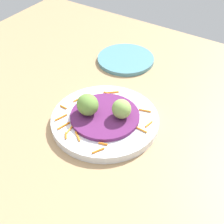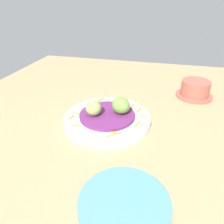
% 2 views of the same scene
% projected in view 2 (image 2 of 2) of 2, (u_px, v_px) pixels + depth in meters
% --- Properties ---
extents(table_surface, '(1.10, 1.10, 0.02)m').
position_uv_depth(table_surface, '(123.00, 117.00, 0.63)').
color(table_surface, tan).
rests_on(table_surface, ground).
extents(main_plate, '(0.24, 0.24, 0.02)m').
position_uv_depth(main_plate, '(107.00, 119.00, 0.59)').
color(main_plate, silver).
rests_on(main_plate, table_surface).
extents(cabbage_bed, '(0.15, 0.15, 0.01)m').
position_uv_depth(cabbage_bed, '(107.00, 115.00, 0.58)').
color(cabbage_bed, '#60235B').
rests_on(cabbage_bed, main_plate).
extents(carrot_garnish, '(0.21, 0.20, 0.00)m').
position_uv_depth(carrot_garnish, '(113.00, 113.00, 0.59)').
color(carrot_garnish, orange).
rests_on(carrot_garnish, main_plate).
extents(guac_scoop_left, '(0.07, 0.07, 0.05)m').
position_uv_depth(guac_scoop_left, '(120.00, 105.00, 0.57)').
color(guac_scoop_left, olive).
rests_on(guac_scoop_left, cabbage_bed).
extents(guac_scoop_center, '(0.06, 0.06, 0.04)m').
position_uv_depth(guac_scoop_center, '(94.00, 108.00, 0.56)').
color(guac_scoop_center, '#84A851').
rests_on(guac_scoop_center, cabbage_bed).
extents(side_plate_small, '(0.16, 0.16, 0.01)m').
position_uv_depth(side_plate_small, '(124.00, 203.00, 0.36)').
color(side_plate_small, teal).
rests_on(side_plate_small, table_surface).
extents(terracotta_bowl, '(0.12, 0.12, 0.06)m').
position_uv_depth(terracotta_bowl, '(195.00, 90.00, 0.72)').
color(terracotta_bowl, '#A85142').
rests_on(terracotta_bowl, table_surface).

